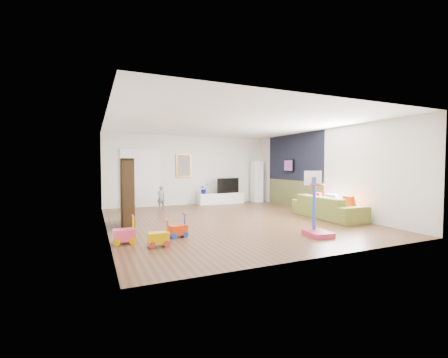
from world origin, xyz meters
name	(u,v)px	position (x,y,z in m)	size (l,w,h in m)	color
floor	(230,220)	(0.00, 0.00, 0.00)	(6.50, 7.50, 0.00)	brown
ceiling	(230,124)	(0.00, 0.00, 2.70)	(6.50, 7.50, 0.00)	white
wall_back	(190,171)	(0.00, 3.75, 1.35)	(6.50, 0.00, 2.70)	silver
wall_front	(325,177)	(0.00, -3.75, 1.35)	(6.50, 0.00, 2.70)	silver
wall_left	(106,174)	(-3.25, 0.00, 1.35)	(0.00, 7.50, 2.70)	white
wall_right	(320,172)	(3.25, 0.00, 1.35)	(0.00, 7.50, 2.70)	white
navy_accent	(293,157)	(3.23, 1.40, 1.85)	(0.01, 3.20, 1.70)	black
olive_wainscot	(293,194)	(3.23, 1.40, 0.50)	(0.01, 3.20, 1.00)	brown
doorway	(141,179)	(-1.90, 3.71, 1.05)	(1.45, 0.06, 2.10)	white
painting_back	(184,165)	(-0.25, 3.71, 1.55)	(0.62, 0.06, 0.92)	gold
artwork_right	(289,165)	(3.17, 1.60, 1.55)	(0.04, 0.56, 0.46)	#7F3F8C
media_console	(221,198)	(1.21, 3.45, 0.22)	(1.87, 0.47, 0.44)	white
tall_cabinet	(257,182)	(2.86, 3.40, 0.86)	(0.40, 0.40, 1.72)	white
bookshelf	(127,192)	(-2.74, 0.33, 0.86)	(0.31, 1.18, 1.72)	black
sofa	(328,207)	(2.73, -0.91, 0.33)	(2.27, 0.89, 0.66)	olive
basketball_hoop	(318,203)	(0.95, -2.53, 0.72)	(0.49, 0.60, 1.44)	#B32845
ride_on_yellow	(159,233)	(-2.41, -1.97, 0.26)	(0.38, 0.24, 0.51)	#E2AE00
ride_on_orange	(178,226)	(-1.88, -1.40, 0.25)	(0.37, 0.23, 0.50)	red
ride_on_pink	(124,230)	(-2.99, -1.50, 0.27)	(0.41, 0.26, 0.55)	#F44066
child	(161,197)	(-1.32, 2.98, 0.42)	(0.30, 0.20, 0.83)	slate
tv	(227,185)	(1.47, 3.45, 0.74)	(1.05, 0.14, 0.61)	black
vase_plant	(204,189)	(0.47, 3.41, 0.63)	(0.36, 0.31, 0.40)	#0B0B7B
pillow_left	(349,203)	(2.92, -1.53, 0.52)	(0.10, 0.40, 0.40)	red
pillow_center	(332,200)	(2.92, -0.89, 0.52)	(0.10, 0.38, 0.38)	white
pillow_right	(318,198)	(2.95, -0.25, 0.52)	(0.10, 0.36, 0.36)	red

